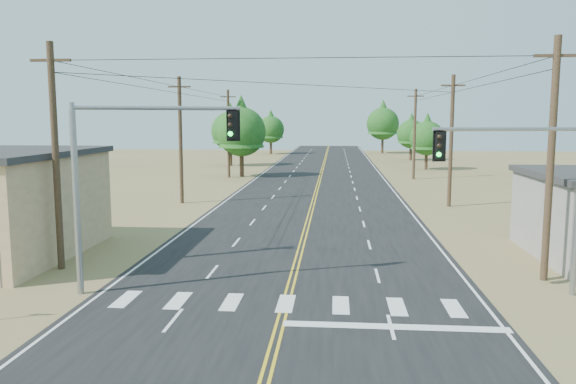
# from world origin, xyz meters

# --- Properties ---
(road) EXTENTS (15.00, 200.00, 0.02)m
(road) POSITION_xyz_m (0.00, 30.00, 0.01)
(road) COLOR black
(road) RESTS_ON ground
(utility_pole_left_near) EXTENTS (1.80, 0.30, 10.00)m
(utility_pole_left_near) POSITION_xyz_m (-10.50, 12.00, 5.12)
(utility_pole_left_near) COLOR #4C3826
(utility_pole_left_near) RESTS_ON ground
(utility_pole_left_mid) EXTENTS (1.80, 0.30, 10.00)m
(utility_pole_left_mid) POSITION_xyz_m (-10.50, 32.00, 5.12)
(utility_pole_left_mid) COLOR #4C3826
(utility_pole_left_mid) RESTS_ON ground
(utility_pole_left_far) EXTENTS (1.80, 0.30, 10.00)m
(utility_pole_left_far) POSITION_xyz_m (-10.50, 52.00, 5.12)
(utility_pole_left_far) COLOR #4C3826
(utility_pole_left_far) RESTS_ON ground
(utility_pole_right_near) EXTENTS (1.80, 0.30, 10.00)m
(utility_pole_right_near) POSITION_xyz_m (10.50, 12.00, 5.12)
(utility_pole_right_near) COLOR #4C3826
(utility_pole_right_near) RESTS_ON ground
(utility_pole_right_mid) EXTENTS (1.80, 0.30, 10.00)m
(utility_pole_right_mid) POSITION_xyz_m (10.50, 32.00, 5.12)
(utility_pole_right_mid) COLOR #4C3826
(utility_pole_right_mid) RESTS_ON ground
(utility_pole_right_far) EXTENTS (1.80, 0.30, 10.00)m
(utility_pole_right_far) POSITION_xyz_m (10.50, 52.00, 5.12)
(utility_pole_right_far) COLOR #4C3826
(utility_pole_right_far) RESTS_ON ground
(signal_mast_left) EXTENTS (6.06, 2.42, 7.31)m
(signal_mast_left) POSITION_xyz_m (-6.26, 9.21, 4.97)
(signal_mast_left) COLOR gray
(signal_mast_left) RESTS_ON ground
(signal_mast_right) EXTENTS (5.77, 1.47, 6.51)m
(signal_mast_right) POSITION_xyz_m (9.17, 9.65, 4.44)
(signal_mast_right) COLOR gray
(signal_mast_right) RESTS_ON ground
(tree_left_near) EXTENTS (5.70, 5.70, 9.49)m
(tree_left_near) POSITION_xyz_m (-9.16, 52.97, 5.80)
(tree_left_near) COLOR #3F2D1E
(tree_left_near) RESTS_ON ground
(tree_left_mid) EXTENTS (5.46, 5.46, 9.10)m
(tree_left_mid) POSITION_xyz_m (-13.32, 68.13, 5.57)
(tree_left_mid) COLOR #3F2D1E
(tree_left_mid) RESTS_ON ground
(tree_left_far) EXTENTS (5.13, 5.13, 8.55)m
(tree_left_far) POSITION_xyz_m (-10.70, 95.92, 5.23)
(tree_left_far) COLOR #3F2D1E
(tree_left_far) RESTS_ON ground
(tree_right_near) EXTENTS (4.55, 4.55, 7.58)m
(tree_right_near) POSITION_xyz_m (13.79, 64.15, 4.64)
(tree_right_near) COLOR #3F2D1E
(tree_right_near) RESTS_ON ground
(tree_right_mid) EXTENTS (4.65, 4.65, 7.75)m
(tree_right_mid) POSITION_xyz_m (14.00, 81.46, 4.74)
(tree_right_mid) COLOR #3F2D1E
(tree_right_mid) RESTS_ON ground
(tree_right_far) EXTENTS (6.30, 6.30, 10.50)m
(tree_right_far) POSITION_xyz_m (10.93, 100.24, 6.43)
(tree_right_far) COLOR #3F2D1E
(tree_right_far) RESTS_ON ground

